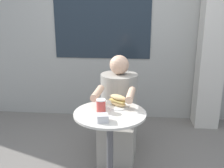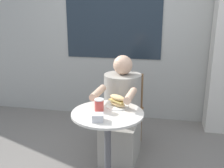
{
  "view_description": "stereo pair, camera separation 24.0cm",
  "coord_description": "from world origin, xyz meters",
  "px_view_note": "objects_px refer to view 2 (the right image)",
  "views": [
    {
      "loc": [
        0.22,
        -2.1,
        1.63
      ],
      "look_at": [
        0.0,
        0.2,
        0.95
      ],
      "focal_mm": 42.0,
      "sensor_mm": 36.0,
      "label": 1
    },
    {
      "loc": [
        0.45,
        -2.06,
        1.63
      ],
      "look_at": [
        0.0,
        0.2,
        0.95
      ],
      "focal_mm": 42.0,
      "sensor_mm": 36.0,
      "label": 2
    }
  ],
  "objects_px": {
    "seated_diner": "(121,117)",
    "drink_cup": "(99,105)",
    "cafe_table": "(108,134)",
    "diner_chair": "(127,103)",
    "sandwich_on_plate": "(117,102)"
  },
  "relations": [
    {
      "from": "cafe_table",
      "to": "seated_diner",
      "type": "distance_m",
      "value": 0.53
    },
    {
      "from": "cafe_table",
      "to": "seated_diner",
      "type": "relative_size",
      "value": 0.65
    },
    {
      "from": "diner_chair",
      "to": "sandwich_on_plate",
      "type": "distance_m",
      "value": 0.78
    },
    {
      "from": "cafe_table",
      "to": "sandwich_on_plate",
      "type": "distance_m",
      "value": 0.3
    },
    {
      "from": "seated_diner",
      "to": "sandwich_on_plate",
      "type": "distance_m",
      "value": 0.49
    },
    {
      "from": "seated_diner",
      "to": "drink_cup",
      "type": "relative_size",
      "value": 10.45
    },
    {
      "from": "sandwich_on_plate",
      "to": "drink_cup",
      "type": "relative_size",
      "value": 1.82
    },
    {
      "from": "cafe_table",
      "to": "diner_chair",
      "type": "xyz_separation_m",
      "value": [
        0.05,
        0.87,
        -0.02
      ]
    },
    {
      "from": "cafe_table",
      "to": "diner_chair",
      "type": "bearing_deg",
      "value": 86.85
    },
    {
      "from": "diner_chair",
      "to": "sandwich_on_plate",
      "type": "xyz_separation_m",
      "value": [
        0.01,
        -0.73,
        0.28
      ]
    },
    {
      "from": "cafe_table",
      "to": "drink_cup",
      "type": "height_order",
      "value": "drink_cup"
    },
    {
      "from": "diner_chair",
      "to": "drink_cup",
      "type": "relative_size",
      "value": 7.87
    },
    {
      "from": "seated_diner",
      "to": "drink_cup",
      "type": "distance_m",
      "value": 0.6
    },
    {
      "from": "sandwich_on_plate",
      "to": "drink_cup",
      "type": "bearing_deg",
      "value": -137.74
    },
    {
      "from": "drink_cup",
      "to": "diner_chair",
      "type": "bearing_deg",
      "value": 81.51
    }
  ]
}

